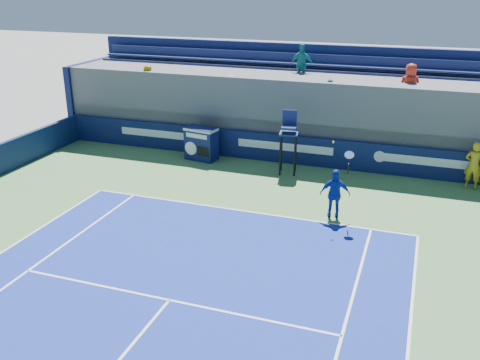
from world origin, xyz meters
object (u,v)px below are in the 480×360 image
(umpire_chair, at_px, (289,136))
(tennis_player, at_px, (335,194))
(ball_person, at_px, (474,166))
(match_clock, at_px, (201,143))

(umpire_chair, relative_size, tennis_player, 0.96)
(ball_person, height_order, tennis_player, tennis_player)
(umpire_chair, bearing_deg, tennis_player, -55.33)
(ball_person, xyz_separation_m, umpire_chair, (-6.71, -0.59, 0.63))
(ball_person, xyz_separation_m, tennis_player, (-4.27, -4.12, -0.07))
(tennis_player, bearing_deg, match_clock, 147.93)
(umpire_chair, bearing_deg, match_clock, 173.96)
(match_clock, bearing_deg, tennis_player, -32.07)
(ball_person, distance_m, match_clock, 10.55)
(ball_person, distance_m, umpire_chair, 6.76)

